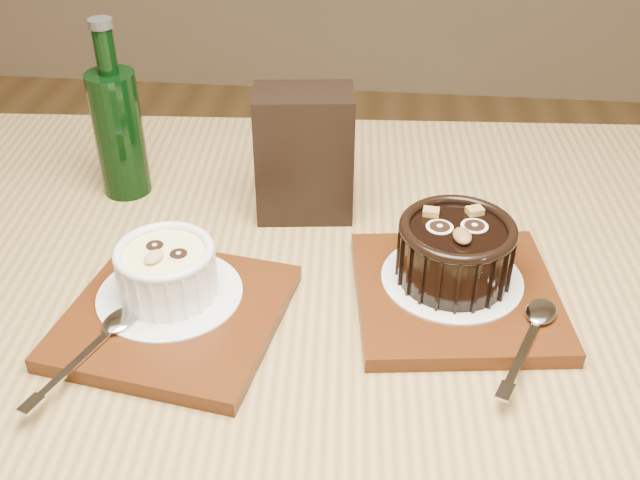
# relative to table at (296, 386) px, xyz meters

# --- Properties ---
(table) EXTENTS (1.25, 0.87, 0.75)m
(table) POSITION_rel_table_xyz_m (0.00, 0.00, 0.00)
(table) COLOR olive
(table) RESTS_ON ground
(tray_left) EXTENTS (0.21, 0.21, 0.01)m
(tray_left) POSITION_rel_table_xyz_m (-0.10, -0.02, 0.10)
(tray_left) COLOR #50240D
(tray_left) RESTS_ON table
(doily_left) EXTENTS (0.13, 0.13, 0.00)m
(doily_left) POSITION_rel_table_xyz_m (-0.11, -0.00, 0.11)
(doily_left) COLOR white
(doily_left) RESTS_ON tray_left
(ramekin_white) EXTENTS (0.09, 0.09, 0.05)m
(ramekin_white) POSITION_rel_table_xyz_m (-0.11, -0.00, 0.13)
(ramekin_white) COLOR white
(ramekin_white) RESTS_ON doily_left
(spoon_left) EXTENTS (0.07, 0.13, 0.01)m
(spoon_left) POSITION_rel_table_xyz_m (-0.16, -0.08, 0.11)
(spoon_left) COLOR silver
(spoon_left) RESTS_ON tray_left
(tray_right) EXTENTS (0.20, 0.20, 0.01)m
(tray_right) POSITION_rel_table_xyz_m (0.14, 0.03, 0.10)
(tray_right) COLOR #50240D
(tray_right) RESTS_ON table
(doily_right) EXTENTS (0.13, 0.13, 0.00)m
(doily_right) POSITION_rel_table_xyz_m (0.14, 0.05, 0.11)
(doily_right) COLOR white
(doily_right) RESTS_ON tray_right
(ramekin_dark) EXTENTS (0.10, 0.10, 0.06)m
(ramekin_dark) POSITION_rel_table_xyz_m (0.14, 0.05, 0.14)
(ramekin_dark) COLOR black
(ramekin_dark) RESTS_ON doily_right
(spoon_right) EXTENTS (0.08, 0.13, 0.01)m
(spoon_right) POSITION_rel_table_xyz_m (0.20, -0.03, 0.11)
(spoon_right) COLOR silver
(spoon_right) RESTS_ON tray_right
(condiment_stand) EXTENTS (0.11, 0.07, 0.14)m
(condiment_stand) POSITION_rel_table_xyz_m (-0.01, 0.17, 0.16)
(condiment_stand) COLOR black
(condiment_stand) RESTS_ON table
(green_bottle) EXTENTS (0.05, 0.05, 0.20)m
(green_bottle) POSITION_rel_table_xyz_m (-0.22, 0.20, 0.17)
(green_bottle) COLOR black
(green_bottle) RESTS_ON table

